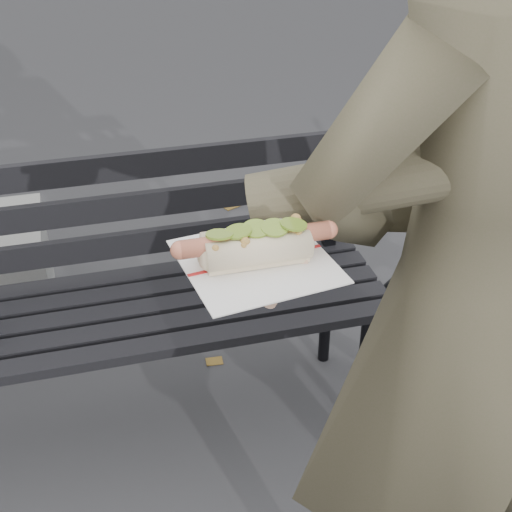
# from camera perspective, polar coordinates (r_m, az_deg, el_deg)

# --- Properties ---
(park_bench) EXTENTS (1.50, 0.44, 0.88)m
(park_bench) POSITION_cam_1_polar(r_m,az_deg,el_deg) (2.13, -10.44, -2.11)
(park_bench) COLOR black
(park_bench) RESTS_ON ground
(person) EXTENTS (0.74, 0.52, 1.91)m
(person) POSITION_cam_1_polar(r_m,az_deg,el_deg) (1.30, 16.94, -4.80)
(person) COLOR #494830
(person) RESTS_ON ground
(held_hotdog) EXTENTS (0.64, 0.31, 0.20)m
(held_hotdog) POSITION_cam_1_polar(r_m,az_deg,el_deg) (1.04, 9.87, 4.91)
(held_hotdog) COLOR #494830
(fallen_leaves) EXTENTS (4.47, 3.22, 0.00)m
(fallen_leaves) POSITION_cam_1_polar(r_m,az_deg,el_deg) (2.18, 5.06, -19.52)
(fallen_leaves) COLOR brown
(fallen_leaves) RESTS_ON ground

